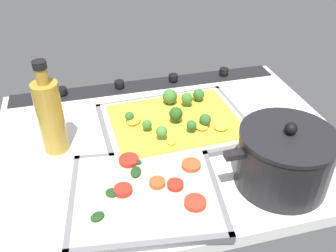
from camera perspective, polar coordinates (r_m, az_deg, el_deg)
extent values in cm
cube|color=silver|center=(89.98, 0.37, -2.76)|extent=(82.92, 62.81, 3.00)
cube|color=black|center=(111.89, -3.32, 6.48)|extent=(79.60, 7.00, 0.80)
cylinder|color=black|center=(118.00, 8.69, 8.41)|extent=(2.80, 2.80, 1.80)
cylinder|color=black|center=(112.95, 0.81, 7.57)|extent=(2.80, 2.80, 1.80)
cylinder|color=black|center=(110.20, -7.59, 6.52)|extent=(2.80, 2.80, 1.80)
cylinder|color=black|center=(109.91, -16.19, 5.29)|extent=(2.80, 2.80, 1.80)
cube|color=slate|center=(93.37, 1.05, 0.13)|extent=(37.43, 30.13, 0.50)
cube|color=slate|center=(104.26, -1.26, 4.42)|extent=(36.31, 2.68, 1.30)
cube|color=slate|center=(82.81, 3.96, -4.81)|extent=(36.31, 2.68, 1.30)
cube|color=slate|center=(99.12, 10.76, 1.99)|extent=(2.37, 28.70, 1.30)
cube|color=slate|center=(90.23, -9.62, -1.50)|extent=(2.37, 28.70, 1.30)
cube|color=beige|center=(92.95, 1.05, 0.51)|extent=(34.94, 27.64, 1.00)
cube|color=gold|center=(92.55, 1.06, 0.87)|extent=(32.12, 24.90, 0.40)
cone|color=#5B9F46|center=(97.57, 2.96, 3.38)|extent=(1.70, 1.70, 1.35)
sphere|color=#386B28|center=(96.63, 2.99, 4.31)|extent=(3.09, 3.09, 3.09)
cone|color=#4D8B3F|center=(91.80, -5.98, 0.86)|extent=(1.23, 1.23, 0.97)
sphere|color=#2D5B23|center=(91.07, -6.03, 1.55)|extent=(2.23, 2.23, 2.23)
cone|color=#68AD54|center=(85.14, -0.99, -1.81)|extent=(1.48, 1.48, 1.36)
sphere|color=#427533|center=(84.14, -1.00, -0.88)|extent=(2.70, 2.70, 2.70)
cone|color=#5B9F46|center=(88.28, -3.26, -0.52)|extent=(1.31, 1.31, 1.00)
sphere|color=#386B28|center=(87.48, -3.29, 0.23)|extent=(2.38, 2.38, 2.38)
cone|color=#4D8B3F|center=(90.01, 5.71, 0.20)|extent=(1.59, 1.59, 1.17)
sphere|color=#2D5B23|center=(89.08, 5.77, 1.08)|extent=(2.90, 2.90, 2.90)
cone|color=#427635|center=(91.03, 1.22, 0.89)|extent=(1.86, 1.86, 1.37)
sphere|color=#264C1C|center=(89.95, 1.24, 1.93)|extent=(3.39, 3.39, 3.39)
cone|color=#4D8B3F|center=(87.80, 3.65, -0.68)|extent=(1.36, 1.36, 1.16)
sphere|color=#2D5B23|center=(86.94, 3.68, 0.13)|extent=(2.48, 2.48, 2.48)
cone|color=#4D8B3F|center=(100.39, 4.75, 4.11)|extent=(1.71, 1.71, 0.83)
sphere|color=#2D5B23|center=(99.59, 4.79, 4.89)|extent=(3.10, 3.10, 3.10)
cone|color=#5B9F46|center=(98.81, 0.29, 3.70)|extent=(2.15, 2.15, 0.84)
sphere|color=#386B28|center=(97.85, 0.29, 4.64)|extent=(3.91, 3.91, 3.91)
ellipsoid|color=gold|center=(92.40, 5.77, 1.04)|extent=(3.37, 3.35, 0.88)
ellipsoid|color=gold|center=(91.39, -5.32, 0.83)|extent=(4.94, 5.10, 1.42)
ellipsoid|color=gold|center=(84.40, 0.51, -2.45)|extent=(2.38, 2.58, 0.84)
ellipsoid|color=gold|center=(89.43, 5.19, -0.03)|extent=(4.06, 4.58, 1.37)
ellipsoid|color=gold|center=(89.93, 8.24, -0.08)|extent=(5.02, 5.01, 1.27)
cube|color=slate|center=(74.58, -3.53, -10.66)|extent=(32.91, 29.68, 0.50)
cube|color=slate|center=(83.52, -4.17, -4.43)|extent=(29.69, 5.05, 1.30)
cube|color=slate|center=(66.13, -2.71, -18.05)|extent=(29.69, 5.05, 1.30)
cube|color=slate|center=(76.04, 7.41, -9.43)|extent=(4.56, 25.98, 1.30)
cube|color=slate|center=(75.28, -14.66, -11.09)|extent=(4.56, 25.98, 1.30)
cube|color=tan|center=(74.08, -3.55, -10.28)|extent=(30.22, 26.99, 0.90)
cylinder|color=#B22319|center=(73.61, -7.02, -9.86)|extent=(3.70, 3.70, 1.00)
cylinder|color=#B22319|center=(80.26, -6.12, -5.30)|extent=(4.37, 4.37, 1.00)
cylinder|color=red|center=(70.91, 4.25, -11.81)|extent=(4.24, 4.24, 1.00)
cylinder|color=#B22319|center=(74.14, 1.14, -9.13)|extent=(3.32, 3.32, 1.00)
cylinder|color=#D14723|center=(78.73, 3.62, -6.08)|extent=(4.09, 4.09, 1.00)
cylinder|color=#D14723|center=(74.58, -1.69, -8.82)|extent=(3.26, 3.26, 1.00)
ellipsoid|color=#193819|center=(80.04, -5.45, -5.48)|extent=(4.28, 3.57, 0.60)
ellipsoid|color=#193819|center=(77.39, -5.04, -7.12)|extent=(3.15, 3.96, 0.60)
ellipsoid|color=#193819|center=(69.78, -10.94, -13.65)|extent=(3.45, 3.28, 0.60)
ellipsoid|color=#193819|center=(73.56, -8.79, -10.20)|extent=(3.26, 3.34, 0.60)
cylinder|color=black|center=(77.30, 17.56, -5.11)|extent=(18.73, 18.73, 11.57)
cylinder|color=black|center=(73.67, 18.39, -1.40)|extent=(19.10, 19.10, 0.80)
sphere|color=black|center=(72.78, 18.61, -0.38)|extent=(2.40, 2.40, 2.40)
cube|color=black|center=(70.31, 10.21, -4.44)|extent=(3.60, 2.00, 1.20)
cylinder|color=olive|center=(85.20, -17.77, 1.23)|extent=(5.80, 5.80, 17.10)
cylinder|color=olive|center=(80.27, -19.06, 7.36)|extent=(2.61, 2.61, 3.50)
cylinder|color=black|center=(79.21, -19.41, 8.99)|extent=(2.90, 2.90, 1.60)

